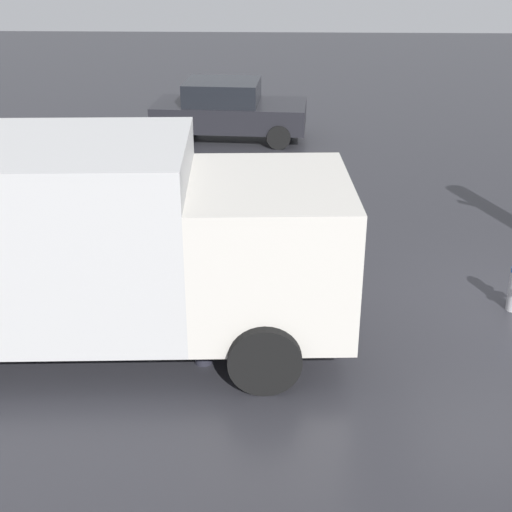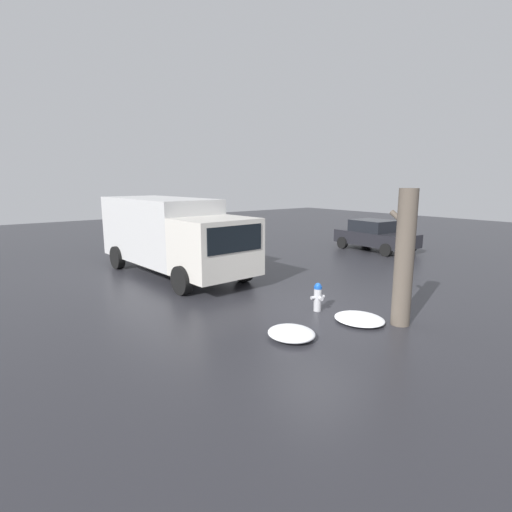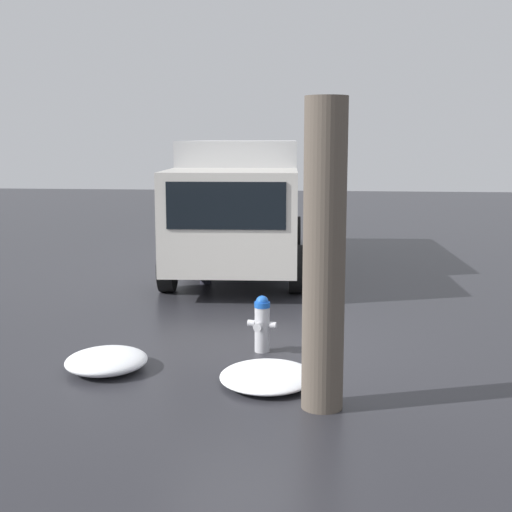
# 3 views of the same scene
# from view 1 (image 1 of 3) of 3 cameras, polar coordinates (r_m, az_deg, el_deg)

# --- Properties ---
(ground_plane) EXTENTS (60.00, 60.00, 0.00)m
(ground_plane) POSITION_cam_1_polar(r_m,az_deg,el_deg) (11.27, 19.81, -4.05)
(ground_plane) COLOR #28282D
(delivery_truck) EXTENTS (7.50, 3.02, 2.80)m
(delivery_truck) POSITION_cam_1_polar(r_m,az_deg,el_deg) (9.52, -16.14, 1.42)
(delivery_truck) COLOR beige
(delivery_truck) RESTS_ON ground_plane
(pedestrian) EXTENTS (0.34, 0.34, 1.57)m
(pedestrian) POSITION_cam_1_polar(r_m,az_deg,el_deg) (8.98, -4.38, -3.90)
(pedestrian) COLOR #23232D
(pedestrian) RESTS_ON ground_plane
(parked_car) EXTENTS (4.09, 2.26, 1.51)m
(parked_car) POSITION_cam_1_polar(r_m,az_deg,el_deg) (19.21, -2.24, 11.65)
(parked_car) COLOR black
(parked_car) RESTS_ON ground_plane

